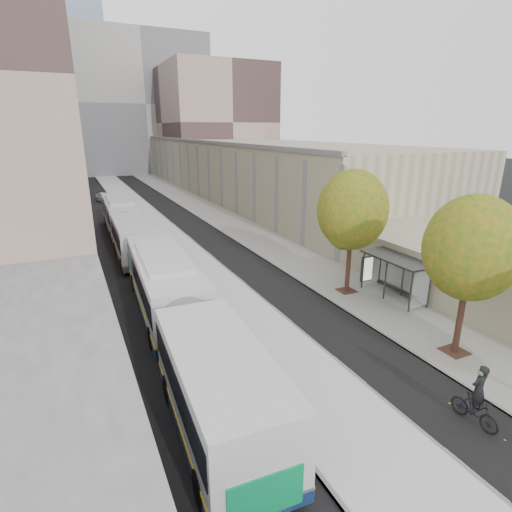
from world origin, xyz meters
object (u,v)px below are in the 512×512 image
distant_car (104,197)px  bus_shelter (399,264)px  bus_near (181,315)px  cyclist (476,402)px  bus_far (126,224)px

distant_car → bus_shelter: bearing=-85.5°
bus_near → cyclist: bearing=-46.5°
bus_shelter → cyclist: bearing=-119.9°
distant_car → bus_far: bearing=-102.2°
bus_near → bus_shelter: bearing=4.2°
bus_near → bus_far: 20.24m
bus_far → distant_car: size_ratio=5.03×
bus_far → bus_shelter: bearing=-55.6°
bus_far → distant_car: bus_far is taller
bus_shelter → bus_near: bearing=-178.8°
bus_shelter → cyclist: size_ratio=1.91×
bus_near → distant_car: bus_near is taller
cyclist → distant_car: cyclist is taller
bus_far → cyclist: 30.36m
bus_shelter → bus_near: 13.33m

